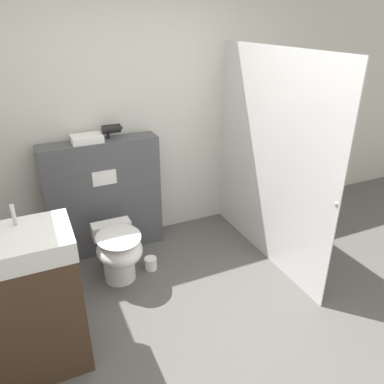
% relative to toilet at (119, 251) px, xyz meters
% --- Properties ---
extents(ground_plane, '(12.00, 12.00, 0.00)m').
position_rel_toilet_xyz_m(ground_plane, '(0.53, -1.10, -0.31)').
color(ground_plane, '#565451').
extents(wall_back, '(8.00, 0.06, 2.50)m').
position_rel_toilet_xyz_m(wall_back, '(0.53, 0.76, 0.94)').
color(wall_back, silver).
rests_on(wall_back, ground_plane).
extents(partition_panel, '(1.09, 0.24, 1.15)m').
position_rel_toilet_xyz_m(partition_panel, '(0.03, 0.58, 0.26)').
color(partition_panel, '#4C4C51').
rests_on(partition_panel, ground_plane).
extents(shower_glass, '(0.04, 1.75, 1.96)m').
position_rel_toilet_xyz_m(shower_glass, '(1.41, -0.15, 0.67)').
color(shower_glass, silver).
rests_on(shower_glass, ground_plane).
extents(toilet, '(0.39, 0.58, 0.50)m').
position_rel_toilet_xyz_m(toilet, '(0.00, 0.00, 0.00)').
color(toilet, white).
rests_on(toilet, ground_plane).
extents(sink_vanity, '(0.61, 0.46, 1.16)m').
position_rel_toilet_xyz_m(sink_vanity, '(-0.71, -0.64, 0.21)').
color(sink_vanity, '#473323').
rests_on(sink_vanity, ground_plane).
extents(hair_drier, '(0.20, 0.08, 0.13)m').
position_rel_toilet_xyz_m(hair_drier, '(0.17, 0.59, 0.93)').
color(hair_drier, black).
rests_on(hair_drier, partition_panel).
extents(folded_towel, '(0.27, 0.20, 0.06)m').
position_rel_toilet_xyz_m(folded_towel, '(-0.07, 0.58, 0.87)').
color(folded_towel, white).
rests_on(folded_towel, partition_panel).
extents(spare_toilet_roll, '(0.12, 0.12, 0.12)m').
position_rel_toilet_xyz_m(spare_toilet_roll, '(0.30, 0.05, -0.25)').
color(spare_toilet_roll, white).
rests_on(spare_toilet_roll, ground_plane).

